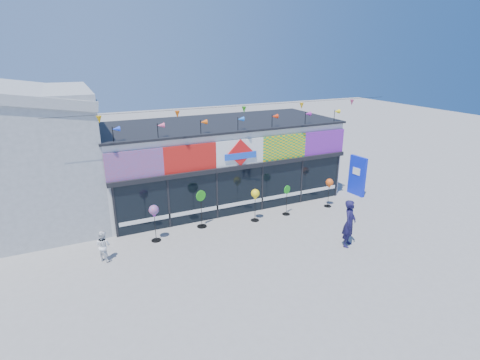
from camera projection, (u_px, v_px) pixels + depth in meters
ground at (275, 244)px, 15.43m from camera, size 80.00×80.00×0.00m
kite_shop at (220, 161)px, 19.86m from camera, size 16.00×5.70×5.31m
blue_sign at (357, 176)px, 20.47m from camera, size 0.28×1.10×2.18m
spinner_0 at (154, 212)px, 15.31m from camera, size 0.41×0.41×1.61m
spinner_1 at (201, 208)px, 16.68m from camera, size 0.48×0.45×1.75m
spinner_2 at (255, 196)px, 17.20m from camera, size 0.40×0.40×1.56m
spinner_3 at (287, 199)px, 18.02m from camera, size 0.41×0.38×1.50m
spinner_4 at (329, 184)px, 18.82m from camera, size 0.38×0.38×1.50m
adult_man at (349, 223)px, 15.02m from camera, size 0.86×0.80×1.98m
child at (103, 246)px, 14.07m from camera, size 0.65×0.66×1.21m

